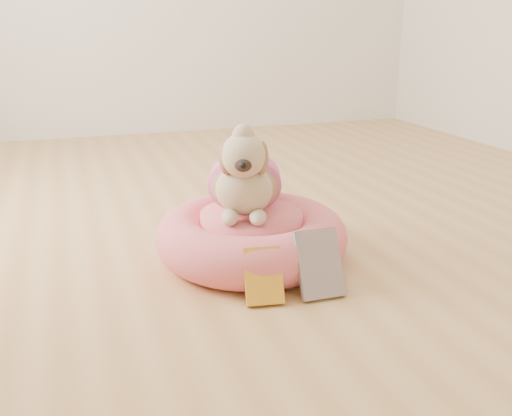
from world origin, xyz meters
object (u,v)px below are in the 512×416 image
object	(u,v)px
pet_bed	(252,236)
book_yellow	(263,276)
dog	(245,164)
book_white	(319,264)

from	to	relation	value
pet_bed	book_yellow	bearing A→B (deg)	-101.98
pet_bed	dog	bearing A→B (deg)	114.42
book_yellow	book_white	bearing A→B (deg)	6.15
book_white	book_yellow	bearing A→B (deg)	177.99
book_yellow	pet_bed	bearing A→B (deg)	86.72
dog	book_white	world-z (taller)	dog
book_white	pet_bed	bearing A→B (deg)	109.25
dog	book_white	xyz separation A→B (m)	(0.13, -0.36, -0.24)
pet_bed	book_white	world-z (taller)	book_white
pet_bed	book_white	distance (m)	0.35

